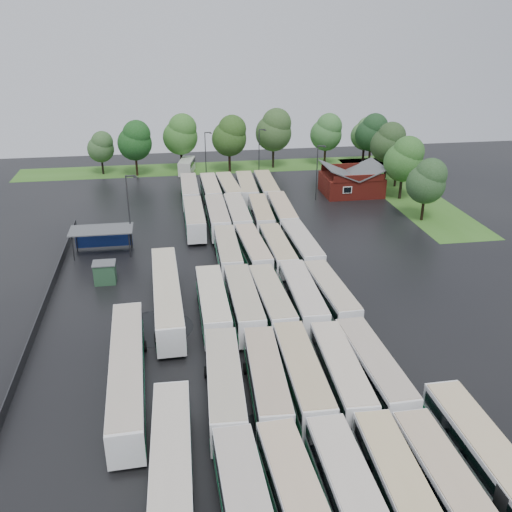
{
  "coord_description": "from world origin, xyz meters",
  "views": [
    {
      "loc": [
        -8.01,
        -51.12,
        30.12
      ],
      "look_at": [
        2.0,
        12.0,
        2.5
      ],
      "focal_mm": 40.0,
      "sensor_mm": 36.0,
      "label": 1
    }
  ],
  "objects": [
    {
      "name": "ground",
      "position": [
        0.0,
        0.0,
        0.0
      ],
      "size": [
        160.0,
        160.0,
        0.0
      ],
      "primitive_type": "plane",
      "color": "black",
      "rests_on": "ground"
    },
    {
      "name": "brick_building",
      "position": [
        24.0,
        42.77,
        1.87
      ],
      "size": [
        10.07,
        8.6,
        5.39
      ],
      "color": "maroon",
      "rests_on": "ground"
    },
    {
      "name": "wash_shed",
      "position": [
        -17.2,
        22.02,
        2.99
      ],
      "size": [
        8.2,
        4.2,
        3.58
      ],
      "color": "#2D2D30",
      "rests_on": "ground"
    },
    {
      "name": "utility_hut",
      "position": [
        -16.2,
        12.6,
        1.32
      ],
      "size": [
        2.7,
        2.2,
        2.62
      ],
      "color": "#254B2F",
      "rests_on": "ground"
    },
    {
      "name": "grass_strip_north",
      "position": [
        2.0,
        64.8,
        0.01
      ],
      "size": [
        80.0,
        10.0,
        0.01
      ],
      "primitive_type": "cube",
      "color": "#3A6F21",
      "rests_on": "ground"
    },
    {
      "name": "grass_strip_east",
      "position": [
        34.0,
        42.8,
        0.01
      ],
      "size": [
        10.0,
        50.0,
        0.01
      ],
      "primitive_type": "cube",
      "color": "#3A6F21",
      "rests_on": "ground"
    },
    {
      "name": "west_fence",
      "position": [
        -22.2,
        8.0,
        0.6
      ],
      "size": [
        0.1,
        50.0,
        1.2
      ],
      "primitive_type": "cube",
      "color": "#2D2D30",
      "rests_on": "ground"
    },
    {
      "name": "bus_r0c1",
      "position": [
        -1.31,
        -25.7,
        1.97
      ],
      "size": [
        3.35,
        12.96,
        3.57
      ],
      "rotation": [
        0.0,
        0.0,
        0.05
      ],
      "color": "white",
      "rests_on": "ground"
    },
    {
      "name": "bus_r0c2",
      "position": [
        2.04,
        -26.0,
        2.01
      ],
      "size": [
        2.93,
        13.15,
        3.65
      ],
      "rotation": [
        0.0,
        0.0,
        0.01
      ],
      "color": "white",
      "rests_on": "ground"
    },
    {
      "name": "bus_r0c3",
      "position": [
        5.32,
        -25.68,
        1.95
      ],
      "size": [
        3.07,
        12.78,
        3.54
      ],
      "rotation": [
        0.0,
        0.0,
        -0.03
      ],
      "color": "white",
      "rests_on": "ground"
    },
    {
      "name": "bus_r0c4",
      "position": [
        8.36,
        -26.07,
        1.95
      ],
      "size": [
        2.82,
        12.74,
        3.54
      ],
      "rotation": [
        0.0,
        0.0,
        0.01
      ],
      "color": "white",
      "rests_on": "ground"
    },
    {
      "name": "bus_r1c0",
      "position": [
        -4.53,
        -12.74,
        2.01
      ],
      "size": [
        3.46,
        13.29,
        3.66
      ],
      "rotation": [
        0.0,
        0.0,
        -0.05
      ],
      "color": "white",
      "rests_on": "ground"
    },
    {
      "name": "bus_r1c1",
      "position": [
        -1.03,
        -12.59,
        1.93
      ],
      "size": [
        3.29,
        12.75,
        3.52
      ],
      "rotation": [
        0.0,
        0.0,
        -0.05
      ],
      "color": "white",
      "rests_on": "ground"
    },
    {
      "name": "bus_r1c2",
      "position": [
        1.99,
        -12.47,
        1.99
      ],
      "size": [
        3.0,
        13.07,
        3.62
      ],
      "rotation": [
        0.0,
        0.0,
        -0.02
      ],
      "color": "white",
      "rests_on": "ground"
    },
    {
      "name": "bus_r1c3",
      "position": [
        5.33,
        -12.64,
        1.94
      ],
      "size": [
        3.14,
        12.77,
        3.53
      ],
      "rotation": [
        0.0,
        0.0,
        -0.04
      ],
      "color": "white",
      "rests_on": "ground"
    },
    {
      "name": "bus_r1c4",
      "position": [
        8.25,
        -12.46,
        1.96
      ],
      "size": [
        3.11,
        12.91,
        3.57
      ],
      "rotation": [
        0.0,
        0.0,
        0.03
      ],
      "color": "white",
      "rests_on": "ground"
    },
    {
      "name": "bus_r2c0",
      "position": [
        -4.24,
        1.35,
        1.99
      ],
      "size": [
        2.8,
        13.03,
        3.63
      ],
      "rotation": [
        0.0,
        0.0,
        -0.0
      ],
      "color": "white",
      "rests_on": "ground"
    },
    {
      "name": "bus_r2c1",
      "position": [
        -1.04,
        1.13,
        1.99
      ],
      "size": [
        2.79,
        13.01,
        3.62
      ],
      "rotation": [
        0.0,
        0.0,
        -0.0
      ],
      "color": "white",
      "rests_on": "ground"
    },
    {
      "name": "bus_r2c2",
      "position": [
        1.9,
        1.06,
        1.95
      ],
      "size": [
        3.08,
        12.78,
        3.54
      ],
      "rotation": [
        0.0,
        0.0,
        0.03
      ],
      "color": "white",
      "rests_on": "ground"
    },
    {
      "name": "bus_r2c3",
      "position": [
        5.28,
        1.18,
        2.01
      ],
      "size": [
        3.05,
        13.19,
        3.66
      ],
      "rotation": [
        0.0,
        0.0,
        -0.02
      ],
      "color": "white",
      "rests_on": "ground"
    },
    {
      "name": "bus_r2c4",
      "position": [
        8.45,
        1.51,
        1.91
      ],
      "size": [
        3.2,
        12.59,
        3.47
      ],
      "rotation": [
        0.0,
        0.0,
        0.05
      ],
      "color": "white",
      "rests_on": "ground"
    },
    {
      "name": "bus_r3c1",
      "position": [
        -1.15,
        14.91,
        1.91
      ],
      "size": [
        2.89,
        12.49,
        3.46
      ],
      "rotation": [
        0.0,
        0.0,
        -0.02
      ],
      "color": "white",
      "rests_on": "ground"
    },
    {
      "name": "bus_r3c2",
      "position": [
        2.1,
        15.01,
        1.9
      ],
      "size": [
        3.16,
        12.54,
        3.46
      ],
      "rotation": [
        0.0,
        0.0,
        0.04
      ],
      "color": "white",
      "rests_on": "ground"
    },
    {
      "name": "bus_r3c3",
      "position": [
        5.18,
        14.55,
        1.91
      ],
      "size": [
        2.76,
        12.51,
        3.48
      ],
      "rotation": [
        0.0,
        0.0,
        0.01
      ],
      "color": "white",
      "rests_on": "ground"
    },
    {
      "name": "bus_r3c4",
      "position": [
        8.45,
        15.06,
        1.98
      ],
      "size": [
        3.02,
        12.96,
        3.59
      ],
      "rotation": [
        0.0,
        0.0,
        0.02
      ],
      "color": "white",
      "rests_on": "ground"
    },
    {
      "name": "bus_r4c0",
      "position": [
        -4.59,
        28.38,
        1.95
      ],
      "size": [
        2.78,
        12.77,
        3.55
      ],
      "rotation": [
        0.0,
        0.0,
        -0.0
      ],
      "color": "white",
      "rests_on": "ground"
    },
    {
      "name": "bus_r4c1",
      "position": [
        -1.18,
        28.33,
        2.0
      ],
      "size": [
        2.88,
        13.08,
        3.64
      ],
      "rotation": [
        0.0,
        0.0,
        -0.01
      ],
      "color": "white",
      "rests_on": "ground"
    },
    {
      "name": "bus_r4c2",
      "position": [
        1.81,
        28.49,
        2.0
      ],
      "size": [
        2.85,
        13.08,
        3.64
      ],
      "rotation": [
        0.0,
        0.0,
        -0.0
      ],
      "color": "white",
      "rests_on": "ground"
    },
    {
      "name": "bus_r4c3",
      "position": [
        5.36,
        28.42,
        1.91
      ],
      "size": [
        3.24,
        12.58,
        3.47
      ],
      "rotation": [
        0.0,
        0.0,
        -0.05
      ],
      "color": "white",
      "rests_on": "ground"
    },
    {
      "name": "bus_r4c4",
      "position": [
        8.59,
        28.6,
        1.97
      ],
      "size": [
        3.18,
        12.97,
        3.59
      ],
      "rotation": [
        0.0,
        0.0,
        -0.03
      ],
      "color": "white",
      "rests_on": "ground"
    },
    {
      "name": "bus_r5c0",
      "position": [
        -4.57,
        42.22,
        1.96
      ],
      "size": [
        2.85,
        12.8,
        3.56
      ],
      "rotation": [
        0.0,
        0.0,
        -0.01
      ],
      "color": "white",
      "rests_on": "ground"
    },
    {
      "name": "bus_r5c1",
      "position": [
        -1.02,
        42.21,
        1.91
      ],
      "size": [
        2.77,
        12.51,
        3.48
      ],
      "rotation": [
        0.0,
        0.0,
        0.01
      ],
      "color": "white",
      "rests_on": "ground"
    },
    {
      "name": "bus_r5c2",
      "position": [
        2.03,
        42.07,
        1.94
      ],
      "size": [
        3.25,
        12.78,
        3.53
      ],
      "rotation": [
        0.0,
        0.0,
        0.04
      ],
      "color": "white",
      "rests_on": "ground"
    },
    {
      "name": "bus_r5c3",
      "position": [
        5.12,
        41.75,
        1.99
      ],
      "size": [
        3.35,
        13.09,
        3.61
      ],
      "rotation": [
        0.0,
        0.0,
        -0.05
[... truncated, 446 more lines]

